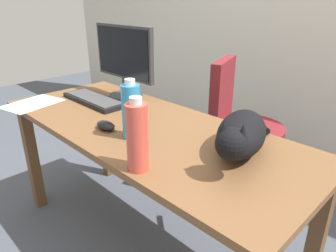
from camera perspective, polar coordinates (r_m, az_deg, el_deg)
The scene contains 10 objects.
ground_plane at distance 1.86m, azimuth -3.82°, elevation -20.56°, with size 8.00×8.00×0.00m, color #474C56.
desk at distance 1.50m, azimuth -4.42°, elevation -3.26°, with size 1.64×0.66×0.71m.
office_chair at distance 2.06m, azimuth 12.98°, elevation -2.91°, with size 0.51×0.48×0.92m.
monitor at distance 1.85m, azimuth -8.10°, elevation 12.12°, with size 0.48×0.20×0.42m.
keyboard at distance 1.83m, azimuth -13.45°, elevation 4.73°, with size 0.44×0.15×0.03m.
cat at distance 1.20m, azimuth 13.27°, elevation -1.43°, with size 0.31×0.57×0.20m.
computer_mouse at distance 1.44m, azimuth -11.38°, elevation 0.09°, with size 0.11×0.06×0.04m, color black.
paper_sheet at distance 1.91m, azimuth -23.66°, elevation 3.79°, with size 0.21×0.30×0.00m, color white.
water_bottle at distance 1.05m, azimuth -5.68°, elevation -1.99°, with size 0.08×0.08×0.26m.
spray_bottle at distance 1.30m, azimuth -6.79°, elevation 2.78°, with size 0.08×0.08×0.25m.
Camera 1 is at (1.04, -0.87, 1.27)m, focal length 33.14 mm.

